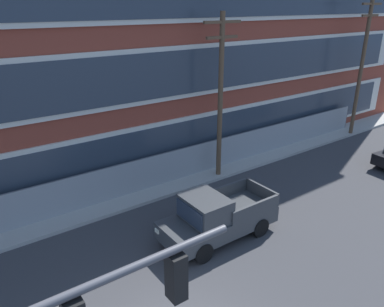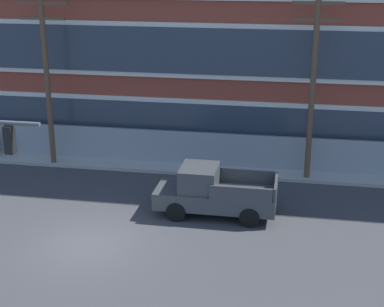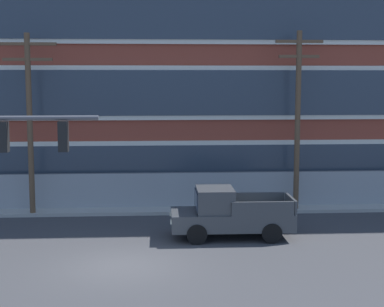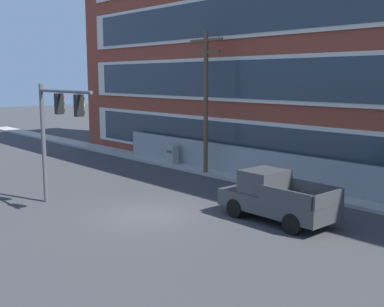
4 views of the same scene
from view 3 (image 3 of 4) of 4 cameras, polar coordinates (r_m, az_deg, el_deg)
The scene contains 7 objects.
ground_plane at distance 20.76m, azimuth -6.87°, elevation -10.77°, with size 160.00×160.00×0.00m, color #38383A.
sidewalk_building_side at distance 28.86m, azimuth -5.92°, elevation -5.47°, with size 80.00×1.81×0.16m, color #9E9B93.
brick_mill_building at distance 33.92m, azimuth 0.39°, elevation 12.38°, with size 49.69×9.91×18.89m.
chain_link_fence at distance 29.09m, azimuth 1.69°, elevation -3.58°, with size 34.83×0.06×1.86m.
pickup_truck_dark_grey at distance 23.97m, azimuth 3.59°, elevation -5.91°, with size 4.98×2.14×2.05m.
utility_pole_near_corner at distance 28.16m, azimuth -15.48°, elevation 3.57°, with size 2.63×0.26×8.49m.
utility_pole_midblock at distance 28.51m, azimuth 10.22°, elevation 3.81°, with size 2.25×0.26×8.66m.
Camera 3 is at (1.21, -19.71, 6.38)m, focal length 55.00 mm.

